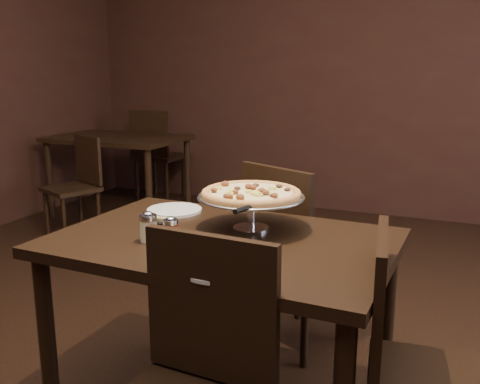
% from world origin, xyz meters
% --- Properties ---
extents(room, '(6.04, 7.04, 2.84)m').
position_xyz_m(room, '(0.06, 0.03, 1.40)').
color(room, black).
rests_on(room, ground).
extents(dining_table, '(1.29, 0.88, 0.79)m').
position_xyz_m(dining_table, '(0.07, 0.01, 0.68)').
color(dining_table, black).
rests_on(dining_table, ground).
extents(background_table, '(1.24, 0.82, 0.77)m').
position_xyz_m(background_table, '(-2.20, 2.49, 0.67)').
color(background_table, black).
rests_on(background_table, ground).
extents(pizza_stand, '(0.42, 0.42, 0.17)m').
position_xyz_m(pizza_stand, '(0.12, 0.16, 0.93)').
color(pizza_stand, silver).
rests_on(pizza_stand, dining_table).
extents(parmesan_shaker, '(0.07, 0.07, 0.11)m').
position_xyz_m(parmesan_shaker, '(-0.17, -0.14, 0.84)').
color(parmesan_shaker, '#FCF3C4').
rests_on(parmesan_shaker, dining_table).
extents(pepper_flake_shaker, '(0.06, 0.06, 0.10)m').
position_xyz_m(pepper_flake_shaker, '(-0.08, -0.12, 0.83)').
color(pepper_flake_shaker, '#982B0D').
rests_on(pepper_flake_shaker, dining_table).
extents(packet_caddy, '(0.08, 0.08, 0.06)m').
position_xyz_m(packet_caddy, '(-0.18, -0.03, 0.81)').
color(packet_caddy, black).
rests_on(packet_caddy, dining_table).
extents(napkin_stack, '(0.14, 0.14, 0.01)m').
position_xyz_m(napkin_stack, '(0.29, -0.29, 0.79)').
color(napkin_stack, white).
rests_on(napkin_stack, dining_table).
extents(plate_left, '(0.24, 0.24, 0.01)m').
position_xyz_m(plate_left, '(-0.29, 0.27, 0.79)').
color(plate_left, white).
rests_on(plate_left, dining_table).
extents(plate_near, '(0.24, 0.24, 0.01)m').
position_xyz_m(plate_near, '(0.20, -0.30, 0.79)').
color(plate_near, white).
rests_on(plate_near, dining_table).
extents(serving_spatula, '(0.14, 0.14, 0.02)m').
position_xyz_m(serving_spatula, '(0.18, -0.05, 0.93)').
color(serving_spatula, silver).
rests_on(serving_spatula, pizza_stand).
extents(chair_far, '(0.59, 0.59, 0.96)m').
position_xyz_m(chair_far, '(0.13, 0.70, 0.52)').
color(chair_far, black).
rests_on(chair_far, ground).
extents(chair_side, '(0.49, 0.49, 0.92)m').
position_xyz_m(chair_side, '(0.79, -0.13, 0.50)').
color(chair_side, black).
rests_on(chair_side, ground).
extents(bg_chair_far, '(0.46, 0.46, 0.98)m').
position_xyz_m(bg_chair_far, '(-2.18, 3.14, 0.54)').
color(bg_chair_far, black).
rests_on(bg_chair_far, ground).
extents(bg_chair_near, '(0.51, 0.51, 0.84)m').
position_xyz_m(bg_chair_near, '(-2.17, 1.85, 0.46)').
color(bg_chair_near, black).
rests_on(bg_chair_near, ground).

